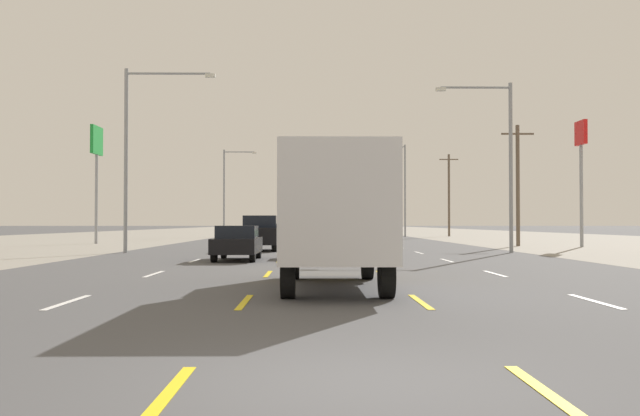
% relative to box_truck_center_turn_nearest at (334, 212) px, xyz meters
% --- Properties ---
extents(ground_plane, '(572.00, 572.00, 0.00)m').
position_rel_box_truck_center_turn_nearest_xyz_m(ground_plane, '(-0.12, 56.17, -1.84)').
color(ground_plane, '#4C4C4F').
extents(lot_apron_left, '(28.00, 440.00, 0.01)m').
position_rel_box_truck_center_turn_nearest_xyz_m(lot_apron_left, '(-24.87, 56.17, -1.83)').
color(lot_apron_left, gray).
rests_on(lot_apron_left, ground).
extents(lot_apron_right, '(28.00, 440.00, 0.01)m').
position_rel_box_truck_center_turn_nearest_xyz_m(lot_apron_right, '(24.63, 56.17, -1.83)').
color(lot_apron_right, gray).
rests_on(lot_apron_right, ground).
extents(lane_markings, '(10.64, 227.60, 0.01)m').
position_rel_box_truck_center_turn_nearest_xyz_m(lane_markings, '(-0.12, 94.67, -1.83)').
color(lane_markings, white).
rests_on(lane_markings, ground).
extents(signal_span_wire, '(27.70, 0.52, 9.09)m').
position_rel_box_truck_center_turn_nearest_xyz_m(signal_span_wire, '(0.30, -3.01, 3.32)').
color(signal_span_wire, brown).
rests_on(signal_span_wire, ground).
extents(box_truck_center_turn_nearest, '(2.40, 7.20, 3.23)m').
position_rel_box_truck_center_turn_nearest_xyz_m(box_truck_center_turn_nearest, '(0.00, 0.00, 0.00)').
color(box_truck_center_turn_nearest, '#B28C33').
rests_on(box_truck_center_turn_nearest, ground).
extents(sedan_inner_left_near, '(1.80, 4.50, 1.46)m').
position_rel_box_truck_center_turn_nearest_xyz_m(sedan_inner_left_near, '(-3.65, 12.58, -1.08)').
color(sedan_inner_left_near, black).
rests_on(sedan_inner_left_near, ground).
extents(sedan_center_turn_mid, '(1.80, 4.50, 1.46)m').
position_rel_box_truck_center_turn_nearest_xyz_m(sedan_center_turn_mid, '(-0.37, 14.98, -1.08)').
color(sedan_center_turn_mid, white).
rests_on(sedan_center_turn_mid, ground).
extents(suv_inner_left_midfar, '(1.98, 4.90, 1.98)m').
position_rel_box_truck_center_turn_nearest_xyz_m(suv_inner_left_midfar, '(-3.37, 22.55, -0.81)').
color(suv_inner_left_midfar, black).
rests_on(suv_inner_left_midfar, ground).
extents(sedan_center_turn_far, '(1.80, 4.50, 1.46)m').
position_rel_box_truck_center_turn_nearest_xyz_m(sedan_center_turn_far, '(-0.35, 51.68, -1.08)').
color(sedan_center_turn_far, '#235B2D').
rests_on(sedan_center_turn_far, ground).
extents(hatchback_inner_left_farther, '(1.72, 3.90, 1.54)m').
position_rel_box_truck_center_turn_nearest_xyz_m(hatchback_inner_left_farther, '(-3.70, 57.05, -1.05)').
color(hatchback_inner_left_farther, silver).
rests_on(hatchback_inner_left_farther, ground).
extents(hatchback_far_left_farthest, '(1.72, 3.90, 1.54)m').
position_rel_box_truck_center_turn_nearest_xyz_m(hatchback_far_left_farthest, '(-7.03, 73.70, -1.05)').
color(hatchback_far_left_farthest, '#4C196B').
rests_on(hatchback_far_left_farthest, ground).
extents(sedan_center_turn_distant_a, '(1.80, 4.50, 1.46)m').
position_rel_box_truck_center_turn_nearest_xyz_m(sedan_center_turn_distant_a, '(0.03, 87.43, -1.08)').
color(sedan_center_turn_distant_a, navy).
rests_on(sedan_center_turn_distant_a, ground).
extents(suv_inner_left_distant_b, '(1.98, 4.90, 1.98)m').
position_rel_box_truck_center_turn_nearest_xyz_m(suv_inner_left_distant_b, '(-3.49, 100.09, -0.81)').
color(suv_inner_left_distant_b, navy).
rests_on(suv_inner_left_distant_b, ground).
extents(pole_sign_left_row_1, '(0.24, 2.43, 8.88)m').
position_rel_box_truck_center_turn_nearest_xyz_m(pole_sign_left_row_1, '(-16.74, 35.65, 5.06)').
color(pole_sign_left_row_1, gray).
rests_on(pole_sign_left_row_1, ground).
extents(pole_sign_right_row_1, '(0.24, 1.61, 8.25)m').
position_rel_box_truck_center_turn_nearest_xyz_m(pole_sign_right_row_1, '(17.10, 28.14, 4.20)').
color(pole_sign_right_row_1, gray).
rests_on(pole_sign_right_row_1, ground).
extents(streetlight_left_row_0, '(4.77, 0.26, 9.70)m').
position_rel_box_truck_center_turn_nearest_xyz_m(streetlight_left_row_0, '(-9.75, 19.71, 3.86)').
color(streetlight_left_row_0, gray).
rests_on(streetlight_left_row_0, ground).
extents(streetlight_right_row_0, '(4.07, 0.26, 9.00)m').
position_rel_box_truck_center_turn_nearest_xyz_m(streetlight_right_row_0, '(9.60, 19.71, 3.41)').
color(streetlight_right_row_0, gray).
rests_on(streetlight_right_row_0, ground).
extents(streetlight_left_row_1, '(3.76, 0.26, 9.77)m').
position_rel_box_truck_center_turn_nearest_xyz_m(streetlight_left_row_1, '(-9.91, 60.64, 3.77)').
color(streetlight_left_row_1, gray).
rests_on(streetlight_left_row_1, ground).
extents(streetlight_right_row_1, '(3.46, 0.26, 10.36)m').
position_rel_box_truck_center_turn_nearest_xyz_m(streetlight_right_row_1, '(9.73, 60.64, 4.04)').
color(streetlight_right_row_1, gray).
rests_on(streetlight_right_row_1, ground).
extents(utility_pole_right_row_0, '(2.20, 0.26, 8.23)m').
position_rel_box_truck_center_turn_nearest_xyz_m(utility_pole_right_row_0, '(13.51, 30.04, 2.47)').
color(utility_pole_right_row_0, brown).
rests_on(utility_pole_right_row_0, ground).
extents(utility_pole_right_row_1, '(2.20, 0.26, 9.57)m').
position_rel_box_truck_center_turn_nearest_xyz_m(utility_pole_right_row_1, '(15.53, 63.45, 3.14)').
color(utility_pole_right_row_1, brown).
rests_on(utility_pole_right_row_1, ground).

